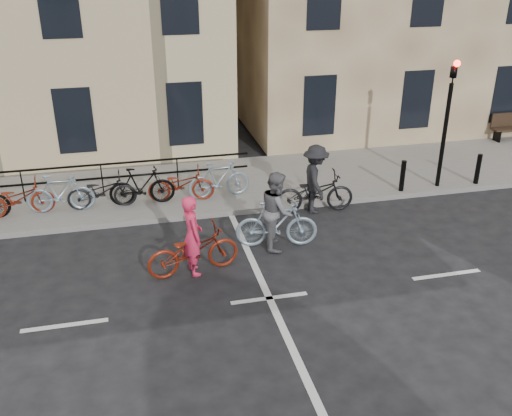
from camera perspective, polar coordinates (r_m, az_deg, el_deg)
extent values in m
plane|color=black|center=(11.76, 1.34, -9.02)|extent=(120.00, 120.00, 0.00)
cube|color=slate|center=(16.81, -17.30, 0.97)|extent=(46.00, 4.00, 0.15)
cylinder|color=black|center=(17.03, 18.29, 6.82)|extent=(0.12, 0.12, 3.00)
imported|color=black|center=(16.58, 19.20, 13.23)|extent=(0.15, 0.18, 0.90)
sphere|color=#FF0C05|center=(16.46, 19.47, 13.47)|extent=(0.18, 0.18, 0.18)
cylinder|color=black|center=(16.71, 14.45, 3.13)|extent=(0.14, 0.14, 0.90)
cylinder|color=black|center=(17.92, 21.31, 3.66)|extent=(0.14, 0.14, 0.90)
cube|color=black|center=(22.30, 22.96, 6.67)|extent=(0.06, 0.38, 0.40)
cube|color=black|center=(22.65, 24.17, 8.11)|extent=(1.60, 0.06, 0.50)
cube|color=black|center=(16.50, -16.95, 2.64)|extent=(9.35, 0.04, 0.95)
imported|color=maroon|center=(15.88, -22.72, 0.87)|extent=(1.80, 0.63, 0.95)
imported|color=#839BAC|center=(15.70, -19.00, 1.42)|extent=(1.75, 0.49, 1.05)
imported|color=black|center=(15.63, -15.16, 1.62)|extent=(1.80, 0.63, 0.95)
imported|color=black|center=(15.60, -11.35, 2.17)|extent=(1.75, 0.49, 1.05)
imported|color=maroon|center=(15.67, -7.50, 2.36)|extent=(1.80, 0.63, 0.95)
imported|color=#839BAC|center=(15.77, -3.72, 2.88)|extent=(1.75, 0.49, 1.05)
imported|color=maroon|center=(12.44, -6.31, -4.25)|extent=(2.13, 1.04, 1.07)
imported|color=#E82852|center=(12.26, -6.39, -2.73)|extent=(0.54, 0.73, 1.82)
imported|color=#839BAC|center=(13.42, 2.07, -1.60)|extent=(2.01, 0.89, 1.17)
imported|color=slate|center=(13.26, 2.10, -0.22)|extent=(0.86, 1.03, 1.88)
imported|color=black|center=(15.28, 5.89, 1.55)|extent=(2.15, 0.91, 1.10)
imported|color=black|center=(15.13, 5.95, 2.88)|extent=(0.79, 1.26, 1.87)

